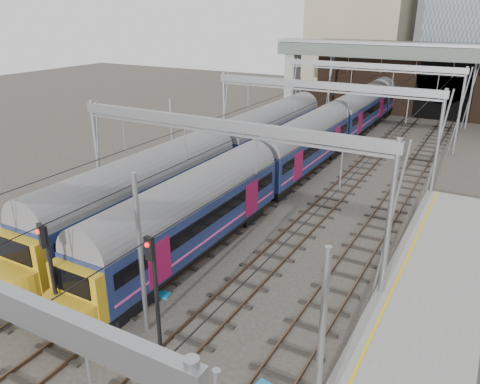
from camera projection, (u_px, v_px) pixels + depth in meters
The scene contains 12 objects.
ground at pixel (114, 358), 18.12m from camera, with size 160.00×160.00×0.00m, color #38332D.
platform_left at pixel (2, 255), 24.59m from camera, with size 4.32×55.00×1.12m.
tracks at pixel (277, 218), 30.30m from camera, with size 14.40×80.00×0.22m.
overhead_line at pixel (319, 101), 33.19m from camera, with size 16.80×80.00×8.00m.
retaining_wall at pixel (414, 81), 58.10m from camera, with size 28.00×2.75×9.00m.
overbridge at pixel (395, 60), 52.85m from camera, with size 28.00×3.00×9.25m.
train_main at pixel (335, 125), 44.14m from camera, with size 2.76×63.72×4.76m.
train_second at pixel (219, 157), 34.15m from camera, with size 2.92×33.79×4.99m.
signal_near_left at pixel (50, 268), 18.10m from camera, with size 0.41×0.48×5.19m.
signal_near_centre at pixel (154, 282), 17.34m from camera, with size 0.37×0.47×5.08m.
equip_cover_a at pixel (130, 346), 18.69m from camera, with size 0.74×0.53×0.09m, color #1878B6.
equip_cover_b at pixel (161, 295), 22.07m from camera, with size 0.77×0.54×0.09m, color #1878B6.
Camera 1 is at (11.39, -10.28, 12.59)m, focal length 35.00 mm.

